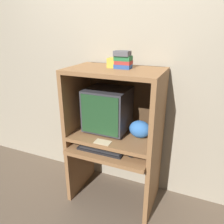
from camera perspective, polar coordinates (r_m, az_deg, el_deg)
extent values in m
plane|color=brown|center=(2.37, -2.07, -24.66)|extent=(12.00, 12.00, 0.00)
cube|color=gray|center=(2.25, 4.02, 10.74)|extent=(6.00, 0.06, 2.60)
cube|color=brown|center=(2.51, -8.16, -12.67)|extent=(0.04, 0.53, 0.63)
cube|color=brown|center=(2.26, 10.67, -17.07)|extent=(0.04, 0.53, 0.63)
cube|color=brown|center=(2.06, -1.13, -10.75)|extent=(0.77, 0.31, 0.04)
cube|color=brown|center=(2.32, -8.63, -5.01)|extent=(0.04, 0.53, 0.11)
cube|color=brown|center=(2.06, 11.36, -8.86)|extent=(0.04, 0.53, 0.11)
cube|color=brown|center=(2.14, 0.71, -6.06)|extent=(0.77, 0.53, 0.04)
cube|color=brown|center=(2.19, -9.14, 3.70)|extent=(0.04, 0.53, 0.63)
cube|color=brown|center=(1.90, 12.15, 0.83)|extent=(0.04, 0.53, 0.63)
cube|color=brown|center=(1.94, 0.80, 10.74)|extent=(0.77, 0.53, 0.04)
cube|color=#48321E|center=(2.24, 3.25, 4.32)|extent=(0.77, 0.01, 0.63)
cylinder|color=#333338|center=(2.21, -1.05, -4.36)|extent=(0.21, 0.21, 0.02)
cube|color=#333338|center=(2.12, -1.09, 0.81)|extent=(0.40, 0.37, 0.40)
cube|color=#1E4223|center=(1.97, -3.30, -0.91)|extent=(0.37, 0.01, 0.37)
cube|color=black|center=(2.06, -2.89, -9.81)|extent=(0.44, 0.14, 0.02)
cube|color=#333335|center=(2.05, -2.90, -9.50)|extent=(0.40, 0.11, 0.01)
ellipsoid|color=black|center=(1.97, 4.97, -11.28)|extent=(0.06, 0.04, 0.03)
ellipsoid|color=#336BB7|center=(2.04, 7.30, -4.46)|extent=(0.20, 0.15, 0.16)
cube|color=navy|center=(1.94, 2.88, 11.80)|extent=(0.14, 0.09, 0.04)
cube|color=maroon|center=(1.94, 3.02, 12.79)|extent=(0.14, 0.10, 0.03)
cube|color=#236638|center=(1.94, 2.95, 13.85)|extent=(0.14, 0.10, 0.04)
cube|color=#4C4C51|center=(1.92, 2.69, 15.05)|extent=(0.13, 0.10, 0.04)
cube|color=#CCB28C|center=(1.97, -2.44, -7.87)|extent=(0.15, 0.10, 0.00)
cube|color=gold|center=(1.98, 0.81, 12.74)|extent=(0.12, 0.10, 0.08)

